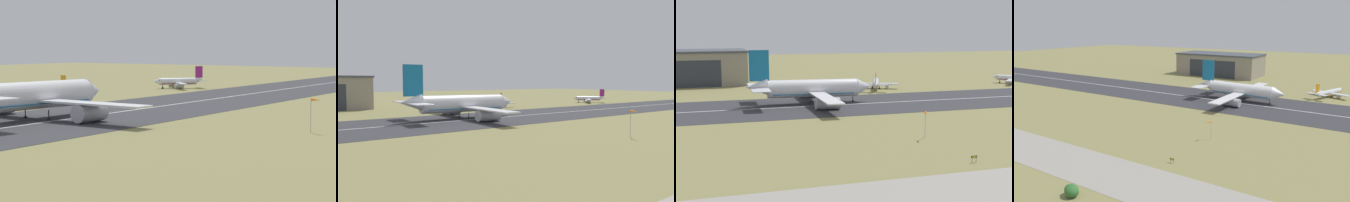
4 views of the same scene
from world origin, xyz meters
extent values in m
plane|color=olive|center=(0.00, 57.31, 0.00)|extent=(757.98, 757.98, 0.00)
cube|color=#333338|center=(0.00, 114.62, 0.03)|extent=(517.98, 42.74, 0.06)
cube|color=silver|center=(0.00, 114.62, 0.07)|extent=(466.18, 0.70, 0.01)
cube|color=gray|center=(0.00, 25.94, 0.03)|extent=(388.48, 16.95, 0.05)
cube|color=gray|center=(-31.78, 193.08, 7.58)|extent=(59.72, 28.49, 15.17)
cube|color=#424751|center=(-31.78, 193.08, 15.62)|extent=(60.72, 29.49, 0.90)
cube|color=#2D333D|center=(-31.78, 178.78, 6.07)|extent=(35.83, 0.12, 12.13)
cylinder|color=white|center=(14.57, 120.35, 5.40)|extent=(31.96, 6.81, 6.44)
cone|color=white|center=(33.24, 119.97, 5.40)|extent=(5.73, 6.28, 6.22)
cone|color=white|center=(-5.03, 120.75, 6.51)|extent=(7.56, 5.70, 5.62)
cube|color=black|center=(30.18, 120.03, 6.63)|extent=(1.21, 5.27, 0.45)
cube|color=#146B9E|center=(14.57, 120.35, 3.70)|extent=(28.73, 6.44, 0.44)
cube|color=white|center=(14.87, 103.86, 4.32)|extent=(5.91, 26.89, 0.45)
cylinder|color=#A8A8B2|center=(15.99, 105.98, 2.16)|extent=(8.13, 3.99, 3.89)
cube|color=white|center=(15.54, 136.81, 4.32)|extent=(5.91, 26.89, 0.45)
cylinder|color=#A8A8B2|center=(16.57, 134.65, 2.16)|extent=(8.13, 3.99, 3.89)
cube|color=#146B9E|center=(-3.92, 120.72, 13.73)|extent=(6.72, 0.42, 10.49)
cube|color=white|center=(-4.47, 112.93, 6.33)|extent=(6.06, 9.56, 0.24)
cube|color=white|center=(-4.16, 128.54, 6.33)|extent=(6.06, 9.56, 0.24)
cylinder|color=black|center=(29.26, 120.05, 1.16)|extent=(0.24, 0.24, 2.31)
cylinder|color=black|center=(29.26, 120.05, 0.22)|extent=(0.84, 0.84, 0.44)
cylinder|color=black|center=(14.63, 116.64, 1.16)|extent=(0.24, 0.24, 2.31)
cylinder|color=black|center=(14.63, 116.64, 0.22)|extent=(0.84, 0.84, 0.44)
cylinder|color=black|center=(14.78, 124.05, 1.16)|extent=(0.24, 0.24, 2.31)
cylinder|color=black|center=(14.78, 124.05, 0.22)|extent=(0.84, 0.84, 0.44)
cylinder|color=silver|center=(50.42, 151.99, 2.65)|extent=(9.77, 19.83, 2.49)
cone|color=silver|center=(54.56, 162.49, 2.65)|extent=(3.14, 3.00, 2.49)
cone|color=silver|center=(46.15, 141.14, 3.10)|extent=(3.18, 3.60, 2.24)
cube|color=black|center=(54.11, 161.34, 3.15)|extent=(2.37, 1.80, 0.44)
cube|color=orange|center=(50.42, 151.99, 1.96)|extent=(8.91, 17.89, 0.20)
cube|color=silver|center=(55.73, 150.34, 2.21)|extent=(9.12, 6.00, 0.40)
cylinder|color=#A8A8B2|center=(55.32, 151.16, 1.19)|extent=(2.62, 3.58, 1.54)
cube|color=silver|center=(45.41, 154.40, 2.21)|extent=(9.12, 6.00, 0.40)
cylinder|color=#A8A8B2|center=(46.28, 154.72, 1.19)|extent=(2.62, 3.58, 1.54)
cube|color=orange|center=(46.32, 141.56, 6.01)|extent=(1.25, 2.63, 4.24)
cube|color=silver|center=(49.10, 140.03, 3.02)|extent=(4.42, 3.60, 0.24)
cube|color=silver|center=(43.24, 142.34, 3.02)|extent=(4.42, 3.60, 0.24)
cylinder|color=black|center=(53.71, 160.33, 0.70)|extent=(0.24, 0.24, 1.40)
cylinder|color=black|center=(53.71, 160.33, 0.22)|extent=(0.84, 0.84, 0.44)
cylinder|color=black|center=(51.78, 151.36, 0.70)|extent=(0.24, 0.24, 1.40)
cylinder|color=black|center=(51.78, 151.36, 0.22)|extent=(0.84, 0.84, 0.44)
cylinder|color=black|center=(49.00, 152.45, 0.70)|extent=(0.24, 0.24, 1.40)
cylinder|color=black|center=(49.00, 152.45, 0.22)|extent=(0.84, 0.84, 0.44)
ellipsoid|color=#2D662D|center=(19.08, 13.48, 1.33)|extent=(3.46, 2.66, 2.66)
ellipsoid|color=#2D662D|center=(19.55, 13.14, 1.29)|extent=(3.30, 2.79, 2.58)
cylinder|color=#B7B7BC|center=(28.36, 61.51, 3.25)|extent=(0.14, 0.14, 6.50)
cone|color=orange|center=(27.94, 60.35, 6.25)|extent=(1.29, 2.24, 0.60)
cylinder|color=#4C4C51|center=(27.51, 39.54, 0.46)|extent=(0.10, 0.10, 0.91)
cylinder|color=#4C4C51|center=(28.40, 39.54, 0.46)|extent=(0.10, 0.10, 0.91)
cube|color=black|center=(27.95, 39.54, 1.14)|extent=(1.28, 0.12, 0.46)
cube|color=yellow|center=(27.95, 39.47, 1.14)|extent=(0.97, 0.02, 0.27)
camera|label=1|loc=(-89.91, 15.47, 16.53)|focal=70.00mm
camera|label=2|loc=(-42.81, 15.47, 13.54)|focal=35.00mm
camera|label=3|loc=(-22.97, -38.22, 26.19)|focal=50.00mm
camera|label=4|loc=(74.17, -28.68, 36.35)|focal=35.00mm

